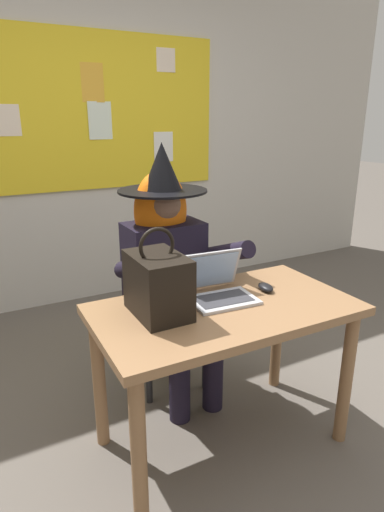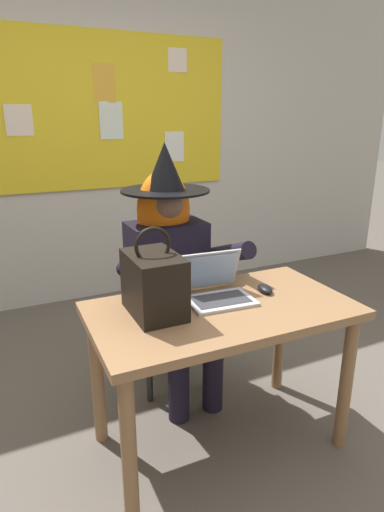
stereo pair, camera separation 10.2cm
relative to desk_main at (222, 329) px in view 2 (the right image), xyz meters
name	(u,v)px [view 2 (the right image)]	position (x,y,z in m)	size (l,w,h in m)	color
ground_plane	(205,450)	(-0.09, -0.03, -0.61)	(24.00, 24.00, 0.00)	#5B544C
wall_back_bulletin	(86,121)	(-0.09, 2.10, 0.87)	(6.50, 2.28, 2.94)	beige
desk_main	(222,329)	(0.00, 0.00, 0.00)	(1.17, 0.65, 0.72)	#8E6642
chair_at_desk	(165,297)	(0.00, 0.68, -0.11)	(0.46, 0.46, 0.90)	#2D3347
person_costumed	(171,258)	(-0.01, 0.56, 0.17)	(0.59, 0.70, 1.39)	black
laptop	(216,289)	(0.02, 0.09, 0.16)	(0.32, 0.30, 0.21)	#B7B7BC
computer_mouse	(265,289)	(0.26, 0.06, 0.13)	(0.06, 0.10, 0.03)	black
handbag	(154,284)	(-0.29, 0.07, 0.24)	(0.20, 0.30, 0.38)	black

